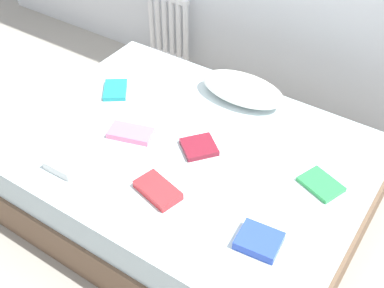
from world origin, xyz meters
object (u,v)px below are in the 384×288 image
(textbook_teal, at_px, (115,90))
(pillow, at_px, (243,89))
(textbook_white, at_px, (65,164))
(textbook_maroon, at_px, (199,147))
(radiator, at_px, (168,27))
(bed, at_px, (187,178))
(textbook_green, at_px, (321,184))
(textbook_blue, at_px, (259,241))
(textbook_red, at_px, (158,190))
(textbook_pink, at_px, (131,133))

(textbook_teal, bearing_deg, pillow, 82.54)
(textbook_white, bearing_deg, textbook_maroon, 44.24)
(radiator, height_order, textbook_teal, radiator)
(bed, distance_m, pillow, 0.65)
(textbook_green, height_order, textbook_maroon, textbook_maroon)
(bed, height_order, textbook_maroon, textbook_maroon)
(textbook_teal, relative_size, textbook_maroon, 1.15)
(textbook_blue, bearing_deg, textbook_white, -179.32)
(textbook_white, bearing_deg, textbook_red, 12.66)
(textbook_green, bearing_deg, textbook_teal, -161.31)
(textbook_pink, bearing_deg, textbook_white, -124.47)
(textbook_teal, bearing_deg, textbook_red, 17.50)
(bed, height_order, textbook_white, textbook_white)
(radiator, bearing_deg, textbook_maroon, -48.03)
(bed, xyz_separation_m, textbook_blue, (0.65, -0.37, 0.28))
(textbook_teal, distance_m, textbook_white, 0.71)
(textbook_red, xyz_separation_m, textbook_white, (-0.52, -0.13, 0.00))
(textbook_red, relative_size, textbook_pink, 0.96)
(radiator, relative_size, textbook_pink, 2.18)
(radiator, relative_size, textbook_green, 2.65)
(textbook_white, height_order, textbook_pink, textbook_white)
(pillow, xyz_separation_m, textbook_maroon, (0.03, -0.54, -0.06))
(bed, height_order, textbook_blue, textbook_blue)
(pillow, bearing_deg, textbook_teal, -151.42)
(textbook_teal, bearing_deg, textbook_white, -17.69)
(pillow, xyz_separation_m, textbook_green, (0.71, -0.43, -0.06))
(textbook_blue, bearing_deg, textbook_teal, 151.31)
(bed, distance_m, textbook_pink, 0.43)
(textbook_green, relative_size, textbook_pink, 0.82)
(textbook_white, bearing_deg, textbook_pink, 71.40)
(radiator, height_order, pillow, radiator)
(textbook_maroon, bearing_deg, radiator, 170.62)
(pillow, relative_size, textbook_red, 2.28)
(textbook_blue, height_order, textbook_pink, textbook_blue)
(textbook_red, relative_size, textbook_blue, 1.23)
(bed, bearing_deg, textbook_blue, -29.80)
(textbook_teal, bearing_deg, radiator, 161.55)
(textbook_teal, xyz_separation_m, textbook_pink, (0.35, -0.28, 0.00))
(pillow, height_order, textbook_white, pillow)
(bed, bearing_deg, pillow, 86.47)
(textbook_pink, bearing_deg, textbook_blue, -32.50)
(bed, relative_size, textbook_maroon, 11.11)
(radiator, height_order, textbook_red, radiator)
(textbook_blue, bearing_deg, textbook_maroon, 139.98)
(textbook_maroon, bearing_deg, textbook_white, -96.04)
(radiator, distance_m, pillow, 1.22)
(textbook_white, bearing_deg, pillow, 64.59)
(textbook_red, bearing_deg, textbook_blue, 14.63)
(radiator, xyz_separation_m, textbook_maroon, (1.06, -1.18, 0.12))
(textbook_maroon, relative_size, textbook_pink, 0.72)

